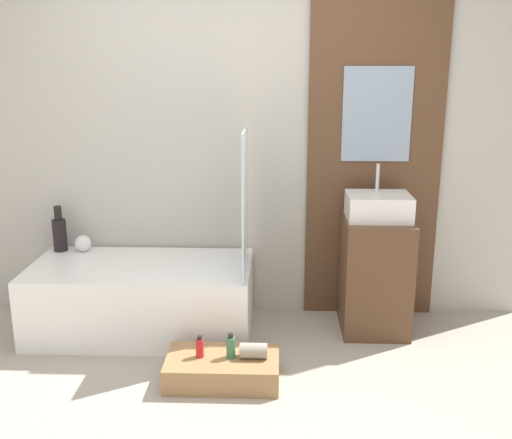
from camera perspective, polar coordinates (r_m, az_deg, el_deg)
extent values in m
plane|color=#A39989|center=(3.26, -3.79, -19.37)|extent=(12.00, 12.00, 0.00)
cube|color=#B7B2A8|center=(4.29, -1.98, 7.88)|extent=(4.20, 0.06, 2.60)
cube|color=brown|center=(4.29, 11.28, 7.59)|extent=(0.94, 0.03, 2.60)
cube|color=#8C9EB2|center=(4.25, 11.44, 9.78)|extent=(0.47, 0.01, 0.65)
cube|color=white|center=(4.24, -10.76, -7.33)|extent=(1.50, 0.77, 0.48)
cube|color=silver|center=(4.15, -10.93, -4.30)|extent=(1.17, 0.54, 0.01)
cube|color=silver|center=(3.86, -1.04, 1.76)|extent=(0.01, 0.60, 0.93)
cube|color=#997047|center=(3.63, -3.19, -14.01)|extent=(0.66, 0.38, 0.15)
cube|color=brown|center=(4.23, 11.23, -5.13)|extent=(0.45, 0.52, 0.79)
cube|color=white|center=(4.09, 11.58, 1.21)|extent=(0.42, 0.34, 0.17)
cylinder|color=silver|center=(4.14, 11.50, 3.94)|extent=(0.02, 0.02, 0.19)
cylinder|color=black|center=(4.56, -18.18, -1.43)|extent=(0.10, 0.10, 0.23)
cylinder|color=black|center=(4.52, -18.35, 0.59)|extent=(0.05, 0.05, 0.10)
sphere|color=white|center=(4.51, -16.15, -2.20)|extent=(0.12, 0.12, 0.12)
cylinder|color=red|center=(3.58, -5.38, -12.11)|extent=(0.05, 0.05, 0.11)
cylinder|color=black|center=(3.55, -5.40, -11.15)|extent=(0.03, 0.03, 0.02)
cylinder|color=#38704C|center=(3.56, -2.42, -12.09)|extent=(0.05, 0.05, 0.12)
cylinder|color=black|center=(3.53, -2.43, -10.99)|extent=(0.03, 0.03, 0.03)
cylinder|color=gray|center=(3.56, -0.25, -12.38)|extent=(0.16, 0.09, 0.09)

